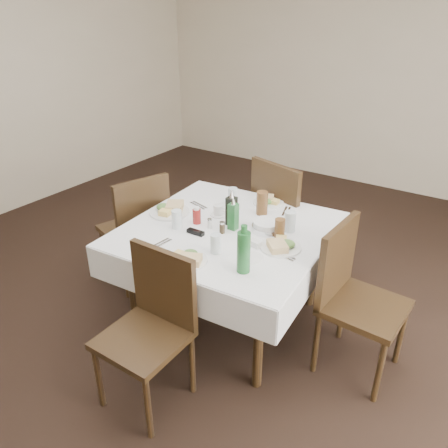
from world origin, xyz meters
name	(u,v)px	position (x,y,z in m)	size (l,w,h in m)	color
ground_plane	(201,323)	(0.00, 0.00, 0.00)	(7.00, 7.00, 0.00)	black
room_shell	(194,84)	(0.00, 0.00, 1.71)	(6.04, 7.04, 2.80)	beige
dining_table	(228,238)	(0.13, 0.16, 0.68)	(1.41, 1.41, 0.76)	black
chair_north	(283,213)	(0.17, 0.92, 0.59)	(0.60, 0.60, 1.03)	black
chair_south	(153,319)	(0.15, -0.63, 0.53)	(0.44, 0.44, 0.93)	black
chair_east	(351,290)	(0.99, 0.23, 0.56)	(0.49, 0.49, 0.97)	black
chair_west	(138,224)	(-0.73, 0.16, 0.55)	(0.57, 0.57, 0.97)	black
meal_north	(268,201)	(0.15, 0.67, 0.78)	(0.23, 0.23, 0.05)	white
meal_south	(188,258)	(0.17, -0.33, 0.78)	(0.24, 0.24, 0.05)	white
meal_east	(281,245)	(0.55, 0.11, 0.78)	(0.26, 0.26, 0.06)	white
meal_west	(170,209)	(-0.36, 0.13, 0.79)	(0.29, 0.29, 0.06)	white
side_plate_a	(228,207)	(-0.05, 0.44, 0.77)	(0.18, 0.18, 0.01)	white
side_plate_b	(252,258)	(0.47, -0.09, 0.77)	(0.14, 0.14, 0.01)	white
water_n	(233,196)	(-0.07, 0.52, 0.82)	(0.07, 0.07, 0.13)	silver
water_s	(216,244)	(0.25, -0.15, 0.82)	(0.07, 0.07, 0.12)	silver
water_e	(290,221)	(0.49, 0.36, 0.83)	(0.08, 0.08, 0.14)	silver
water_w	(177,219)	(-0.16, -0.03, 0.83)	(0.07, 0.07, 0.13)	silver
iced_tea_a	(262,203)	(0.21, 0.49, 0.85)	(0.08, 0.08, 0.17)	brown
iced_tea_b	(280,229)	(0.48, 0.22, 0.83)	(0.07, 0.07, 0.14)	brown
bread_basket	(267,226)	(0.36, 0.28, 0.79)	(0.21, 0.21, 0.07)	silver
oil_cruet_dark	(231,210)	(0.12, 0.22, 0.87)	(0.06, 0.06, 0.26)	black
oil_cruet_green	(233,215)	(0.16, 0.17, 0.86)	(0.06, 0.06, 0.24)	#22632D
ketchup_bottle	(197,216)	(-0.09, 0.11, 0.82)	(0.06, 0.06, 0.12)	maroon
salt_shaker	(210,223)	(0.02, 0.10, 0.80)	(0.03, 0.03, 0.07)	white
pepper_shaker	(222,228)	(0.14, 0.08, 0.80)	(0.04, 0.04, 0.08)	#3A2D1C
coffee_mug	(218,211)	(-0.04, 0.29, 0.80)	(0.12, 0.11, 0.08)	white
sunglasses	(196,232)	(0.00, -0.03, 0.78)	(0.12, 0.04, 0.03)	black
green_bottle	(244,251)	(0.49, -0.23, 0.89)	(0.08, 0.08, 0.29)	#22632D
sugar_caddy	(255,243)	(0.41, 0.05, 0.78)	(0.09, 0.06, 0.04)	white
cutlery_n	(286,212)	(0.34, 0.61, 0.77)	(0.08, 0.17, 0.01)	silver
cutlery_s	(161,244)	(-0.10, -0.26, 0.77)	(0.05, 0.16, 0.01)	silver
cutlery_e	(283,256)	(0.61, 0.04, 0.77)	(0.16, 0.06, 0.01)	silver
cutlery_w	(198,205)	(-0.26, 0.34, 0.77)	(0.17, 0.09, 0.01)	silver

